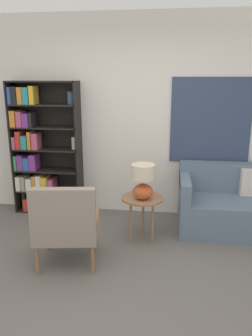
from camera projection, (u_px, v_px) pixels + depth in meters
The scene contains 6 objects.
ground_plane at pixel (108, 299), 2.88m from camera, with size 14.00×14.00×0.00m, color #66605B.
wall_back at pixel (138, 118), 4.45m from camera, with size 6.40×0.08×2.70m.
bookshelf at pixel (39, 151), 4.57m from camera, with size 0.95×0.30×1.84m.
armchair at pixel (65, 223), 3.24m from camera, with size 0.70×0.64×0.89m.
side_table at pixel (142, 202), 3.82m from camera, with size 0.49×0.49×0.54m.
table_lamp at pixel (143, 181), 3.68m from camera, with size 0.27×0.27×0.41m.
Camera 1 is at (0.48, -2.43, 1.88)m, focal length 35.00 mm.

